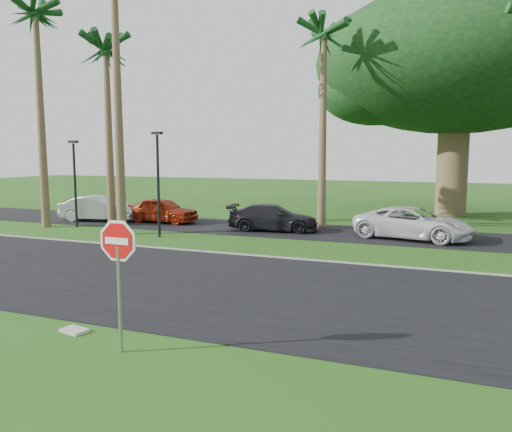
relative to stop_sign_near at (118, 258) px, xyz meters
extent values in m
plane|color=#224812|center=(-0.50, 3.00, -1.77)|extent=(120.00, 120.00, 0.00)
cube|color=black|center=(-0.50, 5.00, -1.76)|extent=(120.00, 8.00, 0.02)
cube|color=black|center=(-0.50, 15.50, -1.76)|extent=(120.00, 5.00, 0.02)
cube|color=gray|center=(-0.50, 9.05, -1.74)|extent=(120.00, 0.12, 0.06)
cylinder|color=gray|center=(0.00, 0.00, -0.77)|extent=(0.07, 0.07, 2.00)
cylinder|color=white|center=(0.00, 0.00, 0.33)|extent=(1.05, 0.02, 1.05)
cylinder|color=red|center=(0.00, 0.00, 0.33)|extent=(0.90, 0.02, 0.90)
cube|color=white|center=(0.00, 0.00, 0.33)|extent=(0.50, 0.02, 0.12)
cone|color=brown|center=(-13.50, 12.00, 3.48)|extent=(0.44, 0.44, 10.50)
cone|color=brown|center=(-11.00, 14.00, 2.73)|extent=(0.44, 0.44, 9.00)
cone|color=brown|center=(-8.50, 11.50, 3.98)|extent=(0.44, 0.44, 11.50)
cone|color=brown|center=(-0.50, 17.00, 2.98)|extent=(0.44, 0.44, 9.50)
cylinder|color=brown|center=(5.50, 25.00, 1.23)|extent=(1.80, 1.80, 6.00)
ellipsoid|color=black|center=(5.50, 25.00, 7.23)|extent=(16.50, 16.50, 8.25)
cylinder|color=black|center=(-12.00, 12.50, 0.33)|extent=(0.12, 0.12, 4.20)
cube|color=black|center=(-12.00, 12.50, 2.51)|extent=(0.45, 0.25, 0.12)
cylinder|color=black|center=(-6.50, 11.50, 0.48)|extent=(0.12, 0.12, 4.50)
cube|color=black|center=(-6.50, 11.50, 2.81)|extent=(0.45, 0.25, 0.12)
imported|color=#B0B2B7|center=(-12.44, 14.78, -1.09)|extent=(4.37, 2.30, 1.37)
imported|color=#9C260D|center=(-8.88, 15.58, -1.11)|extent=(3.96, 1.72, 1.33)
imported|color=black|center=(-2.36, 15.00, -1.15)|extent=(4.53, 2.42, 1.25)
imported|color=silver|center=(4.06, 14.98, -1.09)|extent=(5.30, 3.22, 1.38)
cube|color=#A8A8A0|center=(-1.57, 0.52, -1.74)|extent=(0.61, 0.45, 0.06)
camera|label=1|loc=(5.60, -7.35, 1.88)|focal=35.00mm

